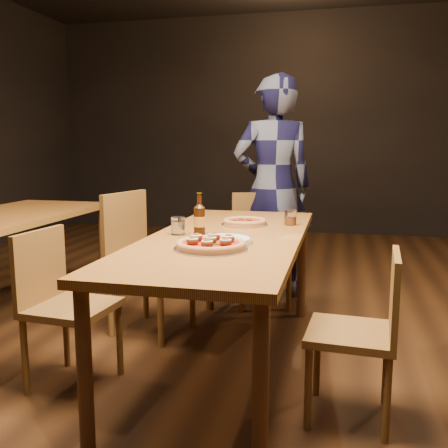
% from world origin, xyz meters
% --- Properties ---
extents(ground, '(9.00, 9.00, 0.00)m').
position_xyz_m(ground, '(0.00, 0.00, 0.00)').
color(ground, black).
extents(room_shell, '(9.00, 9.00, 9.00)m').
position_xyz_m(room_shell, '(0.00, 0.00, 1.86)').
color(room_shell, black).
rests_on(room_shell, ground).
extents(table_main, '(0.80, 2.00, 0.75)m').
position_xyz_m(table_main, '(0.00, 0.00, 0.68)').
color(table_main, maroon).
rests_on(table_main, ground).
extents(chair_main_nw, '(0.42, 0.42, 0.84)m').
position_xyz_m(chair_main_nw, '(-0.72, -0.37, 0.42)').
color(chair_main_nw, brown).
rests_on(chair_main_nw, ground).
extents(chair_main_sw, '(0.54, 0.54, 0.97)m').
position_xyz_m(chair_main_sw, '(-0.60, 0.42, 0.48)').
color(chair_main_sw, brown).
rests_on(chair_main_sw, ground).
extents(chair_main_e, '(0.40, 0.40, 0.81)m').
position_xyz_m(chair_main_e, '(0.66, -0.37, 0.41)').
color(chair_main_e, brown).
rests_on(chair_main_e, ground).
extents(chair_end, '(0.53, 0.53, 0.89)m').
position_xyz_m(chair_end, '(0.02, 1.16, 0.45)').
color(chair_end, brown).
rests_on(chair_end, ground).
extents(pizza_meatball, '(0.35, 0.35, 0.06)m').
position_xyz_m(pizza_meatball, '(0.01, -0.36, 0.77)').
color(pizza_meatball, '#B7B7BF').
rests_on(pizza_meatball, table_main).
extents(pizza_margherita, '(0.28, 0.28, 0.04)m').
position_xyz_m(pizza_margherita, '(0.03, 0.38, 0.77)').
color(pizza_margherita, '#B7B7BF').
rests_on(pizza_margherita, table_main).
extents(plate_stack, '(0.27, 0.27, 0.03)m').
position_xyz_m(plate_stack, '(0.04, -0.20, 0.76)').
color(plate_stack, white).
rests_on(plate_stack, table_main).
extents(beer_bottle, '(0.06, 0.06, 0.22)m').
position_xyz_m(beer_bottle, '(-0.14, -0.02, 0.83)').
color(beer_bottle, black).
rests_on(beer_bottle, table_main).
extents(water_glass, '(0.08, 0.08, 0.10)m').
position_xyz_m(water_glass, '(-0.26, -0.03, 0.80)').
color(water_glass, white).
rests_on(water_glass, table_main).
extents(amber_glass, '(0.07, 0.07, 0.09)m').
position_xyz_m(amber_glass, '(0.30, 0.43, 0.80)').
color(amber_glass, '#954110').
rests_on(amber_glass, table_main).
extents(diner, '(0.75, 0.61, 1.77)m').
position_xyz_m(diner, '(0.06, 1.42, 0.89)').
color(diner, black).
rests_on(diner, ground).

